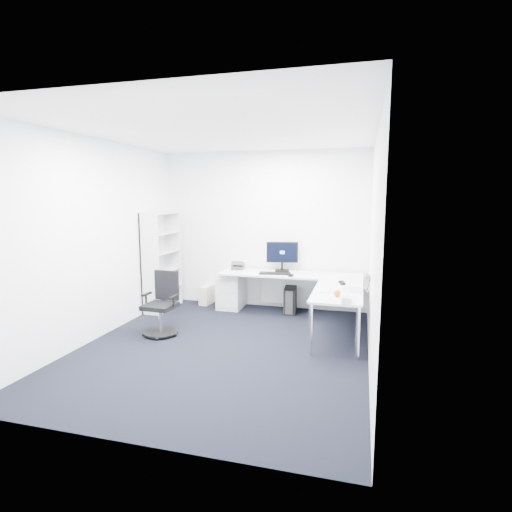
% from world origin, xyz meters
% --- Properties ---
extents(ground, '(4.20, 4.20, 0.00)m').
position_xyz_m(ground, '(0.00, 0.00, 0.00)').
color(ground, black).
extents(ceiling, '(4.20, 4.20, 0.00)m').
position_xyz_m(ceiling, '(0.00, 0.00, 2.70)').
color(ceiling, white).
extents(wall_back, '(3.60, 0.02, 2.70)m').
position_xyz_m(wall_back, '(0.00, 2.10, 1.35)').
color(wall_back, white).
rests_on(wall_back, ground).
extents(wall_front, '(3.60, 0.02, 2.70)m').
position_xyz_m(wall_front, '(0.00, -2.10, 1.35)').
color(wall_front, white).
rests_on(wall_front, ground).
extents(wall_left, '(0.02, 4.20, 2.70)m').
position_xyz_m(wall_left, '(-1.80, 0.00, 1.35)').
color(wall_left, white).
rests_on(wall_left, ground).
extents(wall_right, '(0.02, 4.20, 2.70)m').
position_xyz_m(wall_right, '(1.80, 0.00, 1.35)').
color(wall_right, white).
rests_on(wall_right, ground).
extents(l_desk, '(2.32, 1.30, 0.68)m').
position_xyz_m(l_desk, '(0.55, 1.40, 0.34)').
color(l_desk, silver).
rests_on(l_desk, ground).
extents(drawer_pedestal, '(0.40, 0.50, 0.61)m').
position_xyz_m(drawer_pedestal, '(-0.50, 1.81, 0.31)').
color(drawer_pedestal, silver).
rests_on(drawer_pedestal, ground).
extents(bookshelf, '(0.32, 0.84, 1.67)m').
position_xyz_m(bookshelf, '(-1.62, 1.45, 0.84)').
color(bookshelf, silver).
rests_on(bookshelf, ground).
extents(task_chair, '(0.53, 0.53, 0.89)m').
position_xyz_m(task_chair, '(-1.02, 0.23, 0.44)').
color(task_chair, black).
rests_on(task_chair, ground).
extents(black_pc_tower, '(0.24, 0.46, 0.43)m').
position_xyz_m(black_pc_tower, '(0.54, 1.82, 0.21)').
color(black_pc_tower, black).
rests_on(black_pc_tower, ground).
extents(beige_pc_tower, '(0.19, 0.37, 0.34)m').
position_xyz_m(beige_pc_tower, '(-1.01, 1.94, 0.17)').
color(beige_pc_tower, beige).
rests_on(beige_pc_tower, ground).
extents(power_strip, '(0.32, 0.07, 0.04)m').
position_xyz_m(power_strip, '(1.08, 2.12, 0.02)').
color(power_strip, silver).
rests_on(power_strip, ground).
extents(monitor, '(0.56, 0.27, 0.51)m').
position_xyz_m(monitor, '(0.38, 1.92, 0.93)').
color(monitor, black).
rests_on(monitor, l_desk).
extents(black_keyboard, '(0.52, 0.25, 0.02)m').
position_xyz_m(black_keyboard, '(0.32, 1.61, 0.69)').
color(black_keyboard, black).
rests_on(black_keyboard, l_desk).
extents(mouse, '(0.07, 0.11, 0.03)m').
position_xyz_m(mouse, '(0.61, 1.49, 0.69)').
color(mouse, black).
rests_on(mouse, l_desk).
extents(desk_phone, '(0.21, 0.21, 0.14)m').
position_xyz_m(desk_phone, '(-0.40, 1.87, 0.75)').
color(desk_phone, '#2E2E30').
rests_on(desk_phone, l_desk).
extents(laptop, '(0.37, 0.36, 0.23)m').
position_xyz_m(laptop, '(1.57, 0.77, 0.79)').
color(laptop, silver).
rests_on(laptop, l_desk).
extents(white_keyboard, '(0.13, 0.43, 0.01)m').
position_xyz_m(white_keyboard, '(1.22, 0.71, 0.69)').
color(white_keyboard, silver).
rests_on(white_keyboard, l_desk).
extents(headphones, '(0.16, 0.21, 0.05)m').
position_xyz_m(headphones, '(1.41, 1.15, 0.70)').
color(headphones, black).
rests_on(headphones, l_desk).
extents(orange_fruit, '(0.09, 0.09, 0.09)m').
position_xyz_m(orange_fruit, '(1.39, 0.37, 0.72)').
color(orange_fruit, '#E45B14').
rests_on(orange_fruit, l_desk).
extents(tissue_box, '(0.14, 0.23, 0.08)m').
position_xyz_m(tissue_box, '(1.51, 0.12, 0.72)').
color(tissue_box, silver).
rests_on(tissue_box, l_desk).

